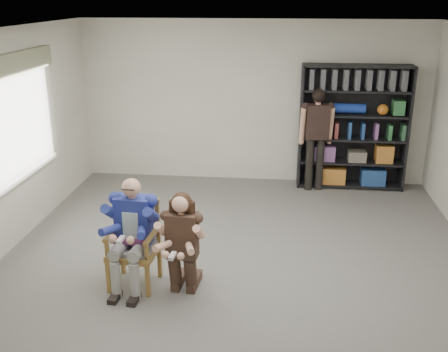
# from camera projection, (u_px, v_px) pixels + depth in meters

# --- Properties ---
(room_shell) EXTENTS (6.00, 7.00, 2.80)m
(room_shell) POSITION_uv_depth(u_px,v_px,m) (236.00, 165.00, 5.80)
(room_shell) COLOR white
(room_shell) RESTS_ON ground
(floor) EXTENTS (6.00, 7.00, 0.01)m
(floor) POSITION_uv_depth(u_px,v_px,m) (235.00, 276.00, 6.26)
(floor) COLOR #625F5B
(floor) RESTS_ON ground
(window_left) EXTENTS (0.16, 2.00, 1.75)m
(window_left) POSITION_uv_depth(u_px,v_px,m) (22.00, 118.00, 6.96)
(window_left) COLOR silver
(window_left) RESTS_ON room_shell
(armchair) EXTENTS (0.62, 0.60, 1.00)m
(armchair) POSITION_uv_depth(u_px,v_px,m) (133.00, 245.00, 5.92)
(armchair) COLOR olive
(armchair) RESTS_ON floor
(seated_man) EXTENTS (0.62, 0.82, 1.30)m
(seated_man) POSITION_uv_depth(u_px,v_px,m) (133.00, 233.00, 5.87)
(seated_man) COLOR navy
(seated_man) RESTS_ON floor
(kneeling_woman) EXTENTS (0.56, 0.84, 1.19)m
(kneeling_woman) POSITION_uv_depth(u_px,v_px,m) (182.00, 245.00, 5.72)
(kneeling_woman) COLOR #39261E
(kneeling_woman) RESTS_ON floor
(bookshelf) EXTENTS (1.80, 0.38, 2.10)m
(bookshelf) POSITION_uv_depth(u_px,v_px,m) (353.00, 128.00, 8.82)
(bookshelf) COLOR black
(bookshelf) RESTS_ON floor
(standing_man) EXTENTS (0.58, 0.39, 1.73)m
(standing_man) POSITION_uv_depth(u_px,v_px,m) (316.00, 140.00, 8.74)
(standing_man) COLOR black
(standing_man) RESTS_ON floor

